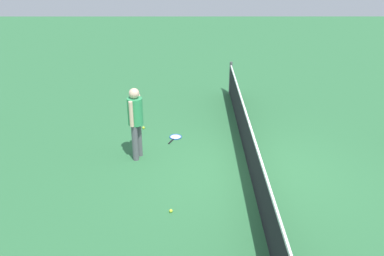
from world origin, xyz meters
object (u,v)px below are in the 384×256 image
(player_near_side, at_px, (136,118))
(tennis_racket_near_player, at_px, (175,137))
(tennis_ball_near_player, at_px, (144,128))
(tennis_ball_midcourt, at_px, (171,211))

(player_near_side, xyz_separation_m, tennis_racket_near_player, (-1.04, 0.83, -1.00))
(tennis_racket_near_player, bearing_deg, tennis_ball_near_player, -122.10)
(tennis_racket_near_player, height_order, tennis_ball_midcourt, tennis_ball_midcourt)
(tennis_ball_near_player, height_order, tennis_ball_midcourt, same)
(tennis_racket_near_player, height_order, tennis_ball_near_player, tennis_ball_near_player)
(tennis_racket_near_player, distance_m, tennis_ball_midcourt, 3.17)
(tennis_ball_near_player, relative_size, tennis_ball_midcourt, 1.00)
(tennis_racket_near_player, xyz_separation_m, tennis_ball_near_player, (-0.54, -0.87, 0.02))
(player_near_side, relative_size, tennis_ball_near_player, 25.76)
(player_near_side, distance_m, tennis_ball_midcourt, 2.49)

